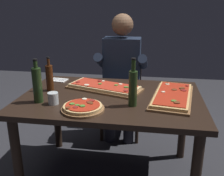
% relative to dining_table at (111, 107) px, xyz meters
% --- Properties ---
extents(ground_plane, '(6.40, 6.40, 0.00)m').
position_rel_dining_table_xyz_m(ground_plane, '(0.00, 0.00, -0.64)').
color(ground_plane, '#2D2D33').
extents(dining_table, '(1.40, 0.96, 0.74)m').
position_rel_dining_table_xyz_m(dining_table, '(0.00, 0.00, 0.00)').
color(dining_table, black).
rests_on(dining_table, ground_plane).
extents(pizza_rectangular_front, '(0.67, 0.44, 0.05)m').
position_rel_dining_table_xyz_m(pizza_rectangular_front, '(-0.08, 0.15, 0.12)').
color(pizza_rectangular_front, brown).
rests_on(pizza_rectangular_front, dining_table).
extents(pizza_rectangular_left, '(0.38, 0.66, 0.05)m').
position_rel_dining_table_xyz_m(pizza_rectangular_left, '(0.47, 0.03, 0.12)').
color(pizza_rectangular_left, brown).
rests_on(pizza_rectangular_left, dining_table).
extents(pizza_round_far, '(0.30, 0.30, 0.05)m').
position_rel_dining_table_xyz_m(pizza_round_far, '(-0.14, -0.30, 0.12)').
color(pizza_round_far, brown).
rests_on(pizza_round_far, dining_table).
extents(wine_bottle_dark, '(0.06, 0.06, 0.34)m').
position_rel_dining_table_xyz_m(wine_bottle_dark, '(0.18, -0.17, 0.23)').
color(wine_bottle_dark, '#233819').
rests_on(wine_bottle_dark, dining_table).
extents(oil_bottle_amber, '(0.06, 0.06, 0.28)m').
position_rel_dining_table_xyz_m(oil_bottle_amber, '(-0.52, 0.06, 0.21)').
color(oil_bottle_amber, '#47230F').
rests_on(oil_bottle_amber, dining_table).
extents(vinegar_bottle_green, '(0.07, 0.07, 0.32)m').
position_rel_dining_table_xyz_m(vinegar_bottle_green, '(-0.51, -0.21, 0.23)').
color(vinegar_bottle_green, '#233819').
rests_on(vinegar_bottle_green, dining_table).
extents(tumbler_near_camera, '(0.08, 0.08, 0.09)m').
position_rel_dining_table_xyz_m(tumbler_near_camera, '(-0.38, -0.23, 0.13)').
color(tumbler_near_camera, silver).
rests_on(tumbler_near_camera, dining_table).
extents(napkin_cutlery_set, '(0.19, 0.13, 0.01)m').
position_rel_dining_table_xyz_m(napkin_cutlery_set, '(-0.57, 0.34, 0.10)').
color(napkin_cutlery_set, white).
rests_on(napkin_cutlery_set, dining_table).
extents(diner_chair, '(0.44, 0.44, 0.87)m').
position_rel_dining_table_xyz_m(diner_chair, '(-0.01, 0.86, -0.16)').
color(diner_chair, black).
rests_on(diner_chair, ground_plane).
extents(seated_diner, '(0.53, 0.41, 1.33)m').
position_rel_dining_table_xyz_m(seated_diner, '(-0.01, 0.74, 0.10)').
color(seated_diner, '#23232D').
rests_on(seated_diner, ground_plane).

